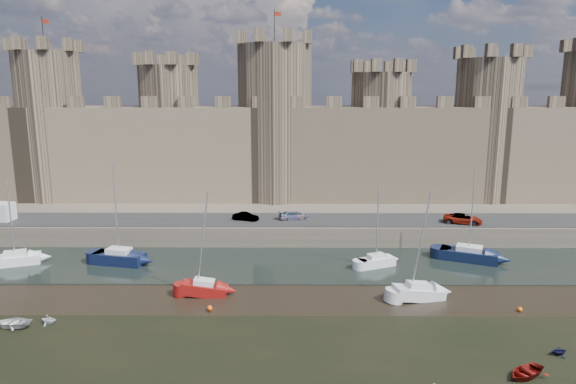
# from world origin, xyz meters

# --- Properties ---
(water_channel) EXTENTS (160.00, 12.00, 0.08)m
(water_channel) POSITION_xyz_m (0.00, 24.00, 0.04)
(water_channel) COLOR black
(water_channel) RESTS_ON ground
(quay) EXTENTS (160.00, 60.00, 2.50)m
(quay) POSITION_xyz_m (0.00, 60.00, 1.25)
(quay) COLOR #4C443A
(quay) RESTS_ON ground
(road) EXTENTS (160.00, 7.00, 0.10)m
(road) POSITION_xyz_m (0.00, 34.00, 2.55)
(road) COLOR black
(road) RESTS_ON quay
(castle) EXTENTS (108.50, 11.00, 29.00)m
(castle) POSITION_xyz_m (-0.64, 48.00, 11.67)
(castle) COLOR #42382B
(castle) RESTS_ON quay
(car_1) EXTENTS (3.54, 2.21, 1.10)m
(car_1) POSITION_xyz_m (-1.39, 33.62, 3.05)
(car_1) COLOR gray
(car_1) RESTS_ON quay
(car_2) EXTENTS (4.23, 2.47, 1.15)m
(car_2) POSITION_xyz_m (4.85, 34.27, 3.08)
(car_2) COLOR gray
(car_2) RESTS_ON quay
(car_3) EXTENTS (5.13, 3.47, 1.31)m
(car_3) POSITION_xyz_m (26.05, 32.30, 3.15)
(car_3) COLOR gray
(car_3) RESTS_ON quay
(sailboat_0) EXTENTS (5.49, 3.64, 9.58)m
(sailboat_0) POSITION_xyz_m (-26.10, 23.76, 0.76)
(sailboat_0) COLOR silver
(sailboat_0) RESTS_ON ground
(sailboat_1) EXTENTS (6.06, 3.44, 11.44)m
(sailboat_1) POSITION_xyz_m (-14.64, 24.02, 0.88)
(sailboat_1) COLOR black
(sailboat_1) RESTS_ON ground
(sailboat_2) EXTENTS (4.43, 3.12, 8.91)m
(sailboat_2) POSITION_xyz_m (13.79, 23.37, 0.74)
(sailboat_2) COLOR silver
(sailboat_2) RESTS_ON ground
(sailboat_3) EXTENTS (6.65, 4.72, 10.88)m
(sailboat_3) POSITION_xyz_m (24.61, 25.39, 0.83)
(sailboat_3) COLOR black
(sailboat_3) RESTS_ON ground
(sailboat_4) EXTENTS (4.30, 1.70, 10.02)m
(sailboat_4) POSITION_xyz_m (-3.75, 15.49, 0.74)
(sailboat_4) COLOR maroon
(sailboat_4) RESTS_ON ground
(sailboat_5) EXTENTS (5.04, 2.83, 10.26)m
(sailboat_5) POSITION_xyz_m (16.29, 14.67, 0.74)
(sailboat_5) COLOR silver
(sailboat_5) RESTS_ON ground
(dinghy_3) EXTENTS (1.82, 1.69, 0.78)m
(dinghy_3) POSITION_xyz_m (-15.77, 9.39, 0.39)
(dinghy_3) COLOR white
(dinghy_3) RESTS_ON ground
(dinghy_4) EXTENTS (3.73, 3.48, 0.63)m
(dinghy_4) POSITION_xyz_m (20.45, 1.65, 0.31)
(dinghy_4) COLOR maroon
(dinghy_4) RESTS_ON ground
(dinghy_6) EXTENTS (3.61, 2.95, 0.65)m
(dinghy_6) POSITION_xyz_m (-18.52, 8.84, 0.33)
(dinghy_6) COLOR silver
(dinghy_6) RESTS_ON ground
(dinghy_7) EXTENTS (1.48, 1.34, 0.68)m
(dinghy_7) POSITION_xyz_m (24.18, 4.50, 0.34)
(dinghy_7) COLOR black
(dinghy_7) RESTS_ON ground
(buoy_1) EXTENTS (0.51, 0.51, 0.51)m
(buoy_1) POSITION_xyz_m (-2.72, 12.00, 0.25)
(buoy_1) COLOR #EB4B0A
(buoy_1) RESTS_ON ground
(buoy_3) EXTENTS (0.43, 0.43, 0.43)m
(buoy_3) POSITION_xyz_m (24.59, 12.00, 0.21)
(buoy_3) COLOR orange
(buoy_3) RESTS_ON ground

